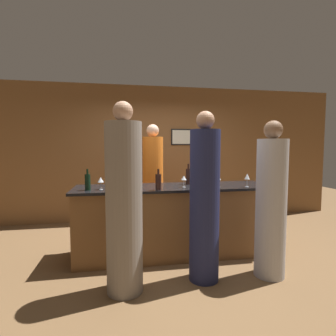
{
  "coord_description": "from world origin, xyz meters",
  "views": [
    {
      "loc": [
        -0.74,
        -3.6,
        1.53
      ],
      "look_at": [
        -0.08,
        0.1,
        1.23
      ],
      "focal_mm": 28.0,
      "sensor_mm": 36.0,
      "label": 1
    }
  ],
  "objects_px": {
    "guest_1": "(204,203)",
    "wine_bottle_1": "(188,176)",
    "wine_bottle_2": "(88,182)",
    "wine_bottle_0": "(158,182)",
    "guest_2": "(271,205)",
    "bartender": "(153,184)",
    "guest_0": "(124,205)"
  },
  "relations": [
    {
      "from": "guest_2",
      "to": "wine_bottle_2",
      "type": "height_order",
      "value": "guest_2"
    },
    {
      "from": "bartender",
      "to": "wine_bottle_1",
      "type": "xyz_separation_m",
      "value": [
        0.43,
        -0.78,
        0.21
      ]
    },
    {
      "from": "guest_2",
      "to": "wine_bottle_0",
      "type": "distance_m",
      "value": 1.39
    },
    {
      "from": "wine_bottle_2",
      "to": "guest_1",
      "type": "bearing_deg",
      "value": -24.73
    },
    {
      "from": "guest_2",
      "to": "wine_bottle_0",
      "type": "xyz_separation_m",
      "value": [
        -1.26,
        0.53,
        0.24
      ]
    },
    {
      "from": "guest_1",
      "to": "wine_bottle_0",
      "type": "height_order",
      "value": "guest_1"
    },
    {
      "from": "guest_2",
      "to": "wine_bottle_2",
      "type": "relative_size",
      "value": 6.73
    },
    {
      "from": "bartender",
      "to": "guest_1",
      "type": "relative_size",
      "value": 1.0
    },
    {
      "from": "guest_1",
      "to": "guest_2",
      "type": "distance_m",
      "value": 0.8
    },
    {
      "from": "guest_1",
      "to": "wine_bottle_2",
      "type": "bearing_deg",
      "value": 155.27
    },
    {
      "from": "guest_2",
      "to": "wine_bottle_1",
      "type": "relative_size",
      "value": 6.04
    },
    {
      "from": "wine_bottle_1",
      "to": "bartender",
      "type": "bearing_deg",
      "value": 119.14
    },
    {
      "from": "wine_bottle_2",
      "to": "guest_2",
      "type": "bearing_deg",
      "value": -17.29
    },
    {
      "from": "wine_bottle_0",
      "to": "wine_bottle_2",
      "type": "height_order",
      "value": "wine_bottle_2"
    },
    {
      "from": "wine_bottle_1",
      "to": "guest_2",
      "type": "bearing_deg",
      "value": -52.29
    },
    {
      "from": "guest_0",
      "to": "guest_1",
      "type": "bearing_deg",
      "value": 5.75
    },
    {
      "from": "guest_1",
      "to": "wine_bottle_2",
      "type": "xyz_separation_m",
      "value": [
        -1.35,
        0.62,
        0.19
      ]
    },
    {
      "from": "bartender",
      "to": "wine_bottle_1",
      "type": "distance_m",
      "value": 0.91
    },
    {
      "from": "guest_1",
      "to": "wine_bottle_1",
      "type": "bearing_deg",
      "value": 87.04
    },
    {
      "from": "guest_2",
      "to": "wine_bottle_0",
      "type": "bearing_deg",
      "value": 157.26
    },
    {
      "from": "bartender",
      "to": "wine_bottle_2",
      "type": "bearing_deg",
      "value": 48.2
    },
    {
      "from": "wine_bottle_1",
      "to": "wine_bottle_2",
      "type": "bearing_deg",
      "value": -167.82
    },
    {
      "from": "guest_1",
      "to": "wine_bottle_0",
      "type": "bearing_deg",
      "value": 133.79
    },
    {
      "from": "bartender",
      "to": "guest_2",
      "type": "height_order",
      "value": "bartender"
    },
    {
      "from": "bartender",
      "to": "guest_2",
      "type": "distance_m",
      "value": 2.11
    },
    {
      "from": "wine_bottle_1",
      "to": "wine_bottle_2",
      "type": "xyz_separation_m",
      "value": [
        -1.4,
        -0.3,
        -0.01
      ]
    },
    {
      "from": "wine_bottle_1",
      "to": "wine_bottle_0",
      "type": "bearing_deg",
      "value": -138.96
    },
    {
      "from": "bartender",
      "to": "guest_0",
      "type": "height_order",
      "value": "guest_0"
    },
    {
      "from": "guest_1",
      "to": "wine_bottle_0",
      "type": "xyz_separation_m",
      "value": [
        -0.46,
        0.48,
        0.19
      ]
    },
    {
      "from": "wine_bottle_0",
      "to": "bartender",
      "type": "bearing_deg",
      "value": 86.47
    },
    {
      "from": "bartender",
      "to": "guest_1",
      "type": "height_order",
      "value": "guest_1"
    },
    {
      "from": "wine_bottle_0",
      "to": "guest_0",
      "type": "bearing_deg",
      "value": -127.65
    }
  ]
}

